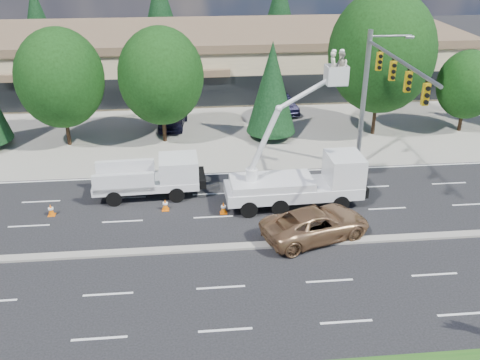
{
  "coord_description": "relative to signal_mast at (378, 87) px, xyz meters",
  "views": [
    {
      "loc": [
        -1.04,
        -22.72,
        14.87
      ],
      "look_at": [
        1.46,
        2.85,
        2.4
      ],
      "focal_mm": 40.0,
      "sensor_mm": 36.0,
      "label": 1
    }
  ],
  "objects": [
    {
      "name": "tree_back_b",
      "position": [
        -14.03,
        34.96,
        -0.55
      ],
      "size": [
        5.21,
        5.21,
        10.27
      ],
      "color": "#332114",
      "rests_on": "ground"
    },
    {
      "name": "parked_car_east",
      "position": [
        -3.35,
        13.8,
        -5.29
      ],
      "size": [
        2.81,
        4.89,
        1.52
      ],
      "primitive_type": "imported",
      "rotation": [
        0.0,
        0.0,
        0.28
      ],
      "color": "black",
      "rests_on": "ground"
    },
    {
      "name": "traffic_cone_d",
      "position": [
        -2.59,
        -3.57,
        -5.72
      ],
      "size": [
        0.4,
        0.4,
        0.7
      ],
      "color": "orange",
      "rests_on": "ground"
    },
    {
      "name": "utility_pickup",
      "position": [
        -13.38,
        -0.83,
        -5.08
      ],
      "size": [
        6.25,
        2.64,
        2.36
      ],
      "rotation": [
        0.0,
        0.0,
        0.04
      ],
      "color": "white",
      "rests_on": "ground"
    },
    {
      "name": "traffic_cone_b",
      "position": [
        -12.7,
        -2.76,
        -5.72
      ],
      "size": [
        0.4,
        0.4,
        0.7
      ],
      "color": "orange",
      "rests_on": "ground"
    },
    {
      "name": "tree_front_d",
      "position": [
        -13.03,
        7.96,
        -1.1
      ],
      "size": [
        6.1,
        6.1,
        8.46
      ],
      "color": "#332114",
      "rests_on": "ground"
    },
    {
      "name": "parked_car_west",
      "position": [
        -12.45,
        11.06,
        -5.25
      ],
      "size": [
        2.53,
        4.96,
        1.62
      ],
      "primitive_type": "imported",
      "rotation": [
        0.0,
        0.0,
        -0.13
      ],
      "color": "black",
      "rests_on": "ground"
    },
    {
      "name": "tree_front_g",
      "position": [
        9.97,
        7.96,
        -2.36
      ],
      "size": [
        4.56,
        4.56,
        6.32
      ],
      "color": "#332114",
      "rests_on": "ground"
    },
    {
      "name": "tree_back_a",
      "position": [
        -28.03,
        34.96,
        -1.41
      ],
      "size": [
        4.4,
        4.4,
        8.67
      ],
      "color": "#332114",
      "rests_on": "ground"
    },
    {
      "name": "tree_front_e",
      "position": [
        -5.03,
        7.96,
        -2.15
      ],
      "size": [
        3.7,
        3.7,
        7.28
      ],
      "color": "#332114",
      "rests_on": "ground"
    },
    {
      "name": "ground",
      "position": [
        -10.03,
        -7.04,
        -6.06
      ],
      "size": [
        140.0,
        140.0,
        0.0
      ],
      "primitive_type": "plane",
      "color": "black",
      "rests_on": "ground"
    },
    {
      "name": "bucket_truck",
      "position": [
        -4.67,
        -2.82,
        -4.16
      ],
      "size": [
        7.87,
        2.75,
        8.95
      ],
      "rotation": [
        0.0,
        0.0,
        0.03
      ],
      "color": "white",
      "rests_on": "ground"
    },
    {
      "name": "tree_back_d",
      "position": [
        11.97,
        34.96,
        -0.76
      ],
      "size": [
        5.01,
        5.01,
        9.88
      ],
      "color": "#332114",
      "rests_on": "ground"
    },
    {
      "name": "tree_back_c",
      "position": [
        -0.03,
        34.96,
        -0.73
      ],
      "size": [
        5.04,
        5.04,
        9.94
      ],
      "color": "#332114",
      "rests_on": "ground"
    },
    {
      "name": "tree_front_f",
      "position": [
        2.97,
        7.96,
        0.25
      ],
      "size": [
        7.76,
        7.76,
        10.77
      ],
      "color": "#332114",
      "rests_on": "ground"
    },
    {
      "name": "traffic_cone_a",
      "position": [
        -19.05,
        -2.75,
        -5.72
      ],
      "size": [
        0.4,
        0.4,
        0.7
      ],
      "color": "orange",
      "rests_on": "ground"
    },
    {
      "name": "traffic_cone_c",
      "position": [
        -9.43,
        -3.45,
        -5.72
      ],
      "size": [
        0.4,
        0.4,
        0.7
      ],
      "color": "orange",
      "rests_on": "ground"
    },
    {
      "name": "concrete_apron",
      "position": [
        -10.03,
        12.96,
        -6.05
      ],
      "size": [
        140.0,
        22.0,
        0.01
      ],
      "primitive_type": "cube",
      "color": "gray",
      "rests_on": "ground"
    },
    {
      "name": "signal_mast",
      "position": [
        0.0,
        0.0,
        0.0
      ],
      "size": [
        2.76,
        10.16,
        9.0
      ],
      "color": "gray",
      "rests_on": "ground"
    },
    {
      "name": "tree_front_c",
      "position": [
        -20.03,
        7.96,
        -1.07
      ],
      "size": [
        6.14,
        6.14,
        8.51
      ],
      "color": "#332114",
      "rests_on": "ground"
    },
    {
      "name": "road_median",
      "position": [
        -10.03,
        -7.04,
        -6.0
      ],
      "size": [
        120.0,
        0.55,
        0.12
      ],
      "primitive_type": "cube",
      "color": "gray",
      "rests_on": "ground"
    },
    {
      "name": "strip_mall",
      "position": [
        -10.03,
        22.93,
        -3.23
      ],
      "size": [
        50.4,
        15.4,
        5.5
      ],
      "color": "tan",
      "rests_on": "ground"
    },
    {
      "name": "minivan",
      "position": [
        -4.84,
        -6.44,
        -5.26
      ],
      "size": [
        6.25,
        4.26,
        1.59
      ],
      "primitive_type": "imported",
      "rotation": [
        0.0,
        0.0,
        1.88
      ],
      "color": "#9A704A",
      "rests_on": "ground"
    }
  ]
}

